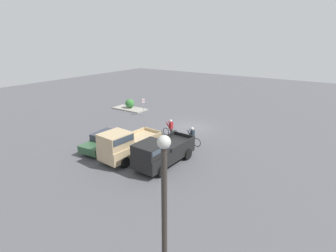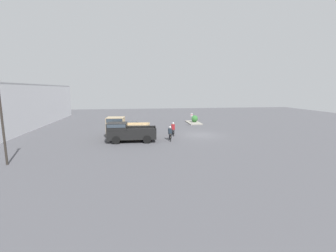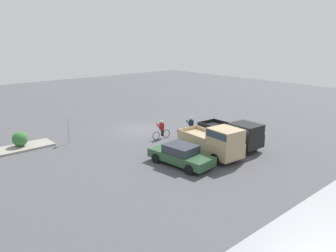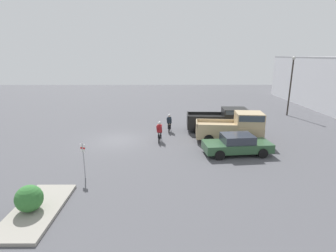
# 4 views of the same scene
# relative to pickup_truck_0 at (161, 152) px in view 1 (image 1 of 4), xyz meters

# --- Properties ---
(ground_plane) EXTENTS (80.00, 80.00, 0.00)m
(ground_plane) POSITION_rel_pickup_truck_0_xyz_m (2.53, -8.74, -1.09)
(ground_plane) COLOR #4C4C51
(pickup_truck_0) EXTENTS (2.32, 5.25, 2.09)m
(pickup_truck_0) POSITION_rel_pickup_truck_0_xyz_m (0.00, 0.00, 0.00)
(pickup_truck_0) COLOR black
(pickup_truck_0) RESTS_ON ground_plane
(pickup_truck_1) EXTENTS (2.47, 5.20, 2.35)m
(pickup_truck_1) POSITION_rel_pickup_truck_0_xyz_m (2.83, 0.52, 0.09)
(pickup_truck_1) COLOR tan
(pickup_truck_1) RESTS_ON ground_plane
(sedan_0) EXTENTS (2.34, 4.72, 1.40)m
(sedan_0) POSITION_rel_pickup_truck_0_xyz_m (5.58, -0.02, -0.39)
(sedan_0) COLOR #2D5133
(sedan_0) RESTS_ON ground_plane
(cyclist_0) EXTENTS (1.79, 0.48, 1.64)m
(cyclist_0) POSITION_rel_pickup_truck_0_xyz_m (2.75, -5.40, -0.29)
(cyclist_0) COLOR black
(cyclist_0) RESTS_ON ground_plane
(cyclist_1) EXTENTS (1.77, 0.48, 1.62)m
(cyclist_1) POSITION_rel_pickup_truck_0_xyz_m (0.05, -4.61, -0.31)
(cyclist_1) COLOR black
(cyclist_1) RESTS_ON ground_plane
(fire_lane_sign) EXTENTS (0.14, 0.29, 2.09)m
(fire_lane_sign) POSITION_rel_pickup_truck_0_xyz_m (9.19, -9.35, 0.18)
(fire_lane_sign) COLOR #9E9EA3
(fire_lane_sign) RESTS_ON ground_plane
(lamppost) EXTENTS (0.36, 0.36, 6.44)m
(lamppost) POSITION_rel_pickup_truck_0_xyz_m (-6.39, 8.79, 2.70)
(lamppost) COLOR #2D2823
(lamppost) RESTS_ON ground_plane
(curb_island) EXTENTS (4.36, 2.00, 0.15)m
(curb_island) POSITION_rel_pickup_truck_0_xyz_m (12.42, -10.50, -1.02)
(curb_island) COLOR gray
(curb_island) RESTS_ON ground_plane
(shrub) EXTENTS (1.15, 1.15, 1.15)m
(shrub) POSITION_rel_pickup_truck_0_xyz_m (12.55, -10.67, -0.37)
(shrub) COLOR #337033
(shrub) RESTS_ON curb_island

